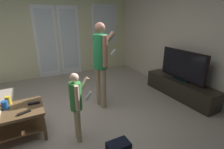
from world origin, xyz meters
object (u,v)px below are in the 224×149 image
at_px(person_adult, 101,59).
at_px(cup_near_edge, 8,100).
at_px(tv_remote_black, 24,113).
at_px(dvd_remote_slim, 34,103).
at_px(cup_by_laptop, 5,105).
at_px(person_child, 77,102).
at_px(tv_stand, 180,88).
at_px(loose_keyboard, 116,147).
at_px(flat_screen_tv, 183,66).
at_px(coffee_table, 10,119).

relative_size(person_adult, cup_near_edge, 12.63).
bearing_deg(tv_remote_black, dvd_remote_slim, 38.09).
bearing_deg(cup_by_laptop, person_child, -31.58).
bearing_deg(tv_remote_black, tv_stand, -19.59).
relative_size(person_child, loose_keyboard, 2.28).
bearing_deg(person_adult, tv_remote_black, -162.05).
bearing_deg(person_child, person_adult, 46.34).
xyz_separation_m(person_adult, cup_by_laptop, (-1.62, -0.19, -0.46)).
xyz_separation_m(flat_screen_tv, loose_keyboard, (-2.04, -0.73, -0.72)).
height_order(coffee_table, tv_remote_black, tv_remote_black).
height_order(cup_by_laptop, tv_remote_black, cup_by_laptop).
bearing_deg(tv_stand, loose_keyboard, -160.35).
relative_size(flat_screen_tv, cup_near_edge, 8.64).
bearing_deg(person_child, cup_by_laptop, 148.42).
relative_size(loose_keyboard, dvd_remote_slim, 2.69).
bearing_deg(coffee_table, loose_keyboard, -35.50).
bearing_deg(person_child, coffee_table, 151.22).
bearing_deg(tv_stand, dvd_remote_slim, 175.74).
bearing_deg(tv_remote_black, person_child, -43.99).
height_order(tv_stand, tv_remote_black, tv_remote_black).
xyz_separation_m(cup_by_laptop, dvd_remote_slim, (0.38, -0.03, -0.05)).
bearing_deg(cup_by_laptop, tv_remote_black, -47.02).
distance_m(flat_screen_tv, person_child, 2.46).
bearing_deg(loose_keyboard, person_child, 132.96).
distance_m(tv_stand, dvd_remote_slim, 2.98).
height_order(cup_near_edge, cup_by_laptop, cup_near_edge).
distance_m(flat_screen_tv, cup_near_edge, 3.33).
bearing_deg(cup_near_edge, person_adult, 2.02).
xyz_separation_m(tv_stand, cup_near_edge, (-3.30, 0.39, 0.33)).
bearing_deg(dvd_remote_slim, cup_by_laptop, -178.80).
bearing_deg(person_adult, loose_keyboard, -105.23).
height_order(tv_stand, cup_by_laptop, cup_by_laptop).
distance_m(tv_stand, cup_near_edge, 3.34).
distance_m(cup_near_edge, dvd_remote_slim, 0.38).
height_order(loose_keyboard, tv_remote_black, tv_remote_black).
height_order(flat_screen_tv, cup_near_edge, flat_screen_tv).
height_order(tv_stand, person_child, person_child).
bearing_deg(flat_screen_tv, cup_near_edge, 173.34).
xyz_separation_m(person_child, cup_near_edge, (-0.87, 0.69, -0.09)).
bearing_deg(cup_by_laptop, dvd_remote_slim, -4.54).
xyz_separation_m(coffee_table, person_child, (0.87, -0.48, 0.28)).
bearing_deg(tv_stand, coffee_table, 176.99).
xyz_separation_m(coffee_table, flat_screen_tv, (3.30, -0.17, 0.39)).
bearing_deg(tv_remote_black, flat_screen_tv, -19.52).
bearing_deg(tv_stand, flat_screen_tv, 114.67).
xyz_separation_m(flat_screen_tv, cup_near_edge, (-3.30, 0.39, -0.20)).
bearing_deg(dvd_remote_slim, person_adult, 16.02).
bearing_deg(cup_near_edge, flat_screen_tv, -6.66).
bearing_deg(tv_remote_black, coffee_table, 119.54).
height_order(coffee_table, person_adult, person_adult).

